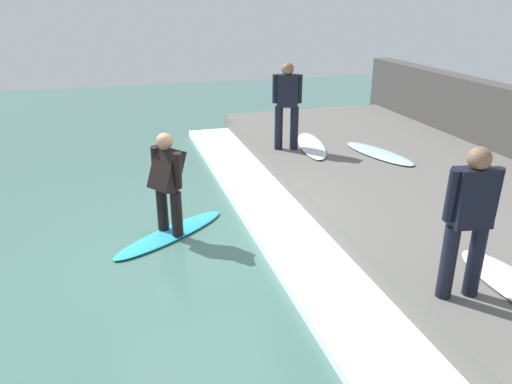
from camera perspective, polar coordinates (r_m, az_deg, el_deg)
The scene contains 9 objects.
ground_plane at distance 7.30m, azimuth -7.09°, elevation -5.87°, with size 28.00×28.00×0.00m, color #426B60.
concrete_ledge at distance 8.72m, azimuth 20.25°, elevation -0.85°, with size 4.40×12.42×0.43m, color #66635E.
wave_foam_crest at distance 7.57m, azimuth 3.18°, elevation -4.13°, with size 1.01×11.79×0.13m, color white.
surfboard_riding at distance 7.58m, azimuth -9.69°, elevation -4.70°, with size 1.95×1.56×0.06m.
surfer_riding at distance 7.24m, azimuth -10.12°, elevation 1.49°, with size 0.59×0.58×1.51m.
surfer_waiting_near at distance 5.32m, azimuth 23.21°, elevation -2.54°, with size 0.55×0.31×1.61m.
surfer_waiting_far at distance 9.96m, azimuth 3.56°, elevation 10.26°, with size 0.56×0.35×1.72m.
surfboard_waiting_far at distance 10.38m, azimuth 6.36°, elevation 5.33°, with size 0.93×2.03×0.06m.
surfboard_spare at distance 10.07m, azimuth 13.84°, elevation 4.31°, with size 0.95×1.85×0.06m.
Camera 1 is at (-0.93, -6.42, 3.36)m, focal length 35.00 mm.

